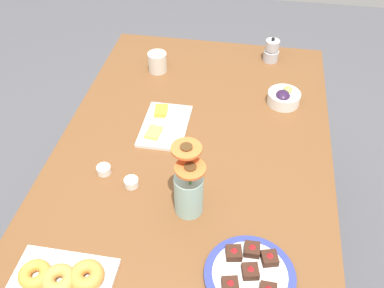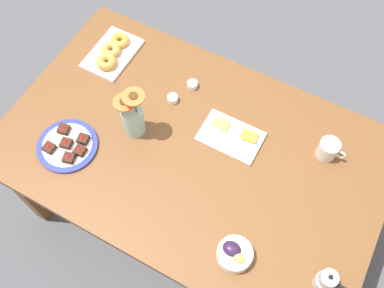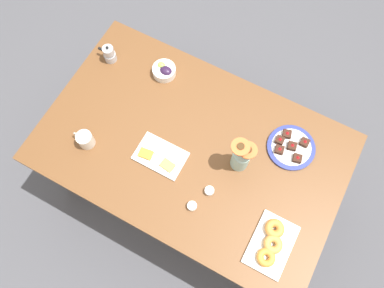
# 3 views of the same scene
# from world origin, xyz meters

# --- Properties ---
(ground_plane) EXTENTS (6.00, 6.00, 0.00)m
(ground_plane) POSITION_xyz_m (0.00, 0.00, 0.00)
(ground_plane) COLOR #4C4C51
(dining_table) EXTENTS (1.60, 1.00, 0.74)m
(dining_table) POSITION_xyz_m (0.00, 0.00, 0.65)
(dining_table) COLOR brown
(dining_table) RESTS_ON ground_plane
(coffee_mug) EXTENTS (0.12, 0.08, 0.09)m
(coffee_mug) POSITION_xyz_m (0.50, 0.24, 0.79)
(coffee_mug) COLOR beige
(coffee_mug) RESTS_ON dining_table
(grape_bowl) EXTENTS (0.13, 0.13, 0.07)m
(grape_bowl) POSITION_xyz_m (0.35, -0.32, 0.77)
(grape_bowl) COLOR white
(grape_bowl) RESTS_ON dining_table
(cheese_platter) EXTENTS (0.26, 0.17, 0.03)m
(cheese_platter) POSITION_xyz_m (0.12, 0.13, 0.75)
(cheese_platter) COLOR white
(cheese_platter) RESTS_ON dining_table
(croissant_platter) EXTENTS (0.19, 0.28, 0.05)m
(croissant_platter) POSITION_xyz_m (-0.57, 0.26, 0.76)
(croissant_platter) COLOR white
(croissant_platter) RESTS_ON dining_table
(jam_cup_honey) EXTENTS (0.05, 0.05, 0.03)m
(jam_cup_honey) POSITION_xyz_m (-0.19, 0.17, 0.76)
(jam_cup_honey) COLOR white
(jam_cup_honey) RESTS_ON dining_table
(jam_cup_berry) EXTENTS (0.05, 0.05, 0.03)m
(jam_cup_berry) POSITION_xyz_m (-0.15, 0.28, 0.76)
(jam_cup_berry) COLOR white
(jam_cup_berry) RESTS_ON dining_table
(dessert_plate) EXTENTS (0.25, 0.25, 0.05)m
(dessert_plate) POSITION_xyz_m (-0.46, -0.24, 0.75)
(dessert_plate) COLOR navy
(dessert_plate) RESTS_ON dining_table
(flower_vase) EXTENTS (0.13, 0.11, 0.26)m
(flower_vase) POSITION_xyz_m (-0.26, -0.03, 0.83)
(flower_vase) COLOR #99C1B7
(flower_vase) RESTS_ON dining_table
(moka_pot) EXTENTS (0.11, 0.07, 0.12)m
(moka_pot) POSITION_xyz_m (0.67, -0.26, 0.79)
(moka_pot) COLOR #B7B7BC
(moka_pot) RESTS_ON dining_table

